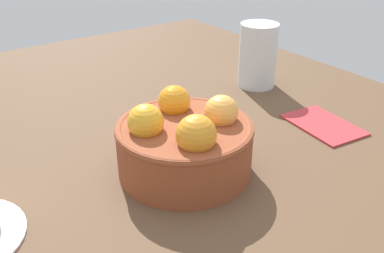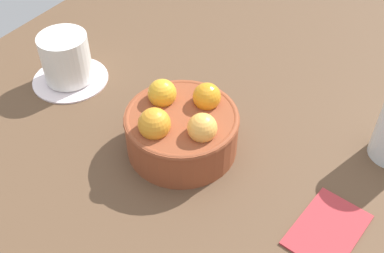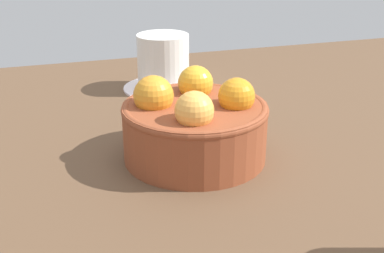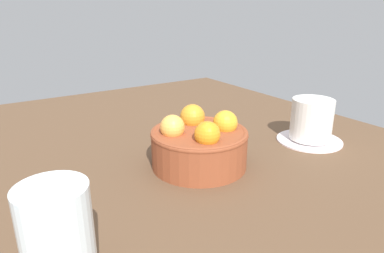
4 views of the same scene
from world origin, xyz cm
name	(u,v)px [view 2 (image 2 of 4)]	position (x,y,z in cm)	size (l,w,h in cm)	color
ground_plane	(182,156)	(0.00, 0.00, -1.85)	(119.48, 87.90, 3.70)	brown
terracotta_bowl	(181,127)	(-0.04, 0.03, 3.92)	(15.69, 15.69, 9.27)	brown
coffee_cup	(67,61)	(2.73, 24.18, 3.83)	(12.40, 12.40, 8.42)	white
folded_napkin	(328,229)	(-1.98, -22.55, 0.30)	(10.73, 7.11, 0.60)	#B23338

